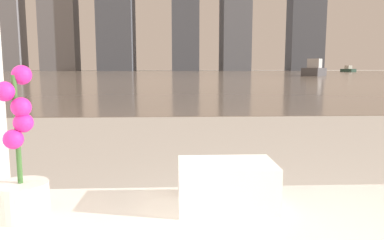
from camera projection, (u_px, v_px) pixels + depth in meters
potted_orchid at (20, 175)px, 0.90m from camera, size 0.13×0.13×0.37m
towel_stack at (226, 185)px, 0.97m from camera, size 0.25×0.16×0.12m
harbor_water at (176, 73)px, 61.50m from camera, size 180.00×110.00×0.01m
harbor_boat_2 at (348, 70)px, 85.52m from camera, size 2.20×4.07×1.45m
harbor_boat_3 at (314, 70)px, 42.71m from camera, size 4.27×5.32×1.94m
skyline_tower_1 at (58, 9)px, 112.75m from camera, size 10.64×6.84×36.95m
skyline_tower_3 at (185, 13)px, 114.61m from camera, size 8.11×12.22×35.21m
skyline_tower_4 at (235, 13)px, 115.28m from camera, size 8.41×12.32×35.54m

